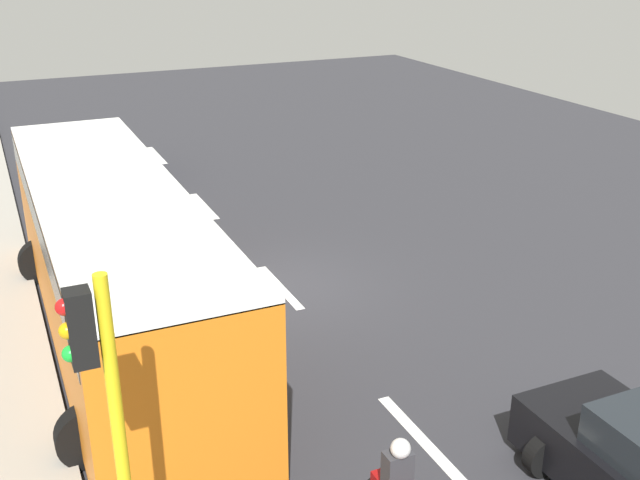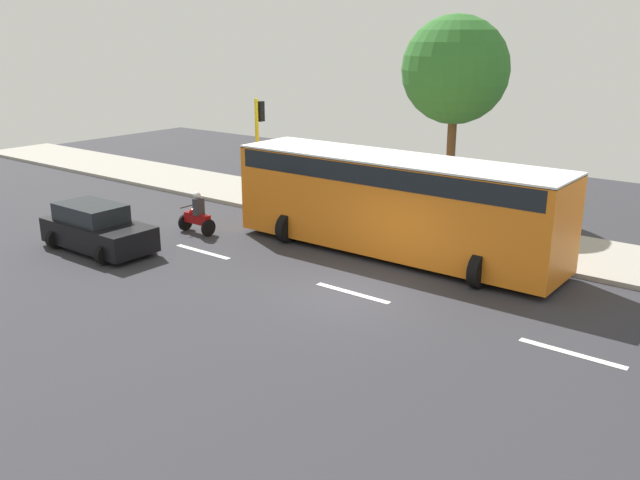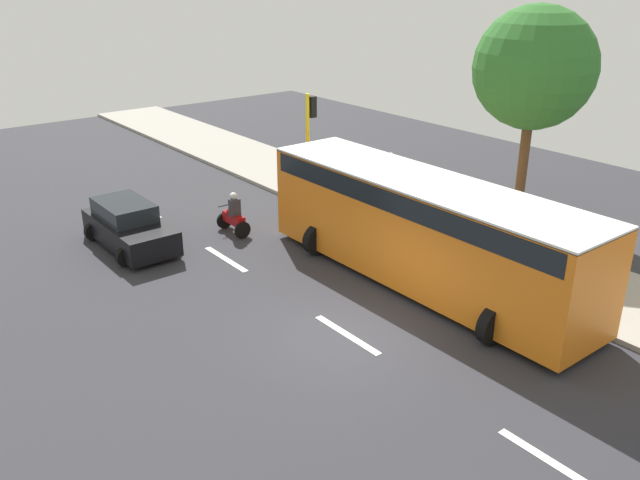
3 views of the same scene
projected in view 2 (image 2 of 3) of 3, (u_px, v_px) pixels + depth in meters
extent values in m
cube|color=#2D2D33|center=(352.00, 295.00, 18.71)|extent=(40.00, 60.00, 0.10)
cube|color=#9E998E|center=(466.00, 234.00, 23.96)|extent=(4.00, 60.00, 0.15)
cube|color=white|center=(572.00, 353.00, 15.18)|extent=(0.20, 2.40, 0.01)
cube|color=white|center=(352.00, 293.00, 18.69)|extent=(0.20, 2.40, 0.01)
cube|color=white|center=(203.00, 252.00, 22.20)|extent=(0.20, 2.40, 0.01)
cube|color=white|center=(94.00, 222.00, 25.72)|extent=(0.20, 2.40, 0.01)
cube|color=black|center=(99.00, 234.00, 22.22)|extent=(1.73, 4.09, 0.80)
cube|color=#1E2328|center=(91.00, 212.00, 22.21)|extent=(1.46, 2.29, 0.56)
cylinder|color=black|center=(144.00, 243.00, 22.07)|extent=(0.64, 0.22, 0.64)
cylinder|color=black|center=(105.00, 255.00, 20.93)|extent=(0.64, 0.22, 0.64)
cylinder|color=black|center=(95.00, 229.00, 23.65)|extent=(0.64, 0.22, 0.64)
cylinder|color=black|center=(56.00, 239.00, 22.51)|extent=(0.64, 0.22, 0.64)
cube|color=orange|center=(394.00, 204.00, 21.57)|extent=(2.50, 11.00, 2.90)
cube|color=black|center=(395.00, 170.00, 21.25)|extent=(2.52, 10.56, 0.60)
cube|color=white|center=(395.00, 158.00, 21.14)|extent=(2.50, 11.00, 0.08)
cylinder|color=black|center=(288.00, 228.00, 23.14)|extent=(1.00, 0.30, 1.00)
cylinder|color=black|center=(327.00, 215.00, 24.80)|extent=(1.00, 0.30, 1.00)
cylinder|color=black|center=(479.00, 270.00, 19.02)|extent=(1.00, 0.30, 1.00)
cylinder|color=black|center=(510.00, 251.00, 20.68)|extent=(1.00, 0.30, 1.00)
cylinder|color=black|center=(185.00, 222.00, 24.55)|extent=(0.60, 0.10, 0.60)
cylinder|color=black|center=(208.00, 228.00, 23.85)|extent=(0.60, 0.10, 0.60)
cube|color=#990C0C|center=(197.00, 218.00, 24.10)|extent=(0.28, 1.10, 0.36)
sphere|color=#990C0C|center=(193.00, 213.00, 24.17)|extent=(0.32, 0.32, 0.32)
cylinder|color=black|center=(186.00, 207.00, 24.32)|extent=(0.55, 0.04, 0.04)
cube|color=#333338|center=(199.00, 207.00, 23.91)|extent=(0.36, 0.24, 0.60)
sphere|color=silver|center=(197.00, 195.00, 23.82)|extent=(0.26, 0.26, 0.26)
cylinder|color=#3F3F3F|center=(326.00, 186.00, 29.15)|extent=(0.16, 0.16, 0.85)
cylinder|color=#3F3F3F|center=(329.00, 185.00, 29.30)|extent=(0.16, 0.16, 0.85)
cube|color=gold|center=(327.00, 169.00, 29.02)|extent=(0.40, 0.24, 0.60)
sphere|color=tan|center=(327.00, 159.00, 28.89)|extent=(0.22, 0.22, 0.22)
cylinder|color=yellow|center=(258.00, 157.00, 26.23)|extent=(0.14, 0.14, 4.50)
cube|color=black|center=(260.00, 111.00, 25.88)|extent=(0.24, 0.24, 0.76)
sphere|color=red|center=(262.00, 105.00, 25.90)|extent=(0.16, 0.16, 0.16)
sphere|color=#F2A50C|center=(262.00, 111.00, 25.97)|extent=(0.16, 0.16, 0.16)
sphere|color=green|center=(263.00, 117.00, 26.04)|extent=(0.16, 0.16, 0.16)
cylinder|color=brown|center=(450.00, 158.00, 27.50)|extent=(0.36, 0.36, 4.01)
sphere|color=#2D6B28|center=(455.00, 70.00, 26.48)|extent=(4.22, 4.22, 4.22)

